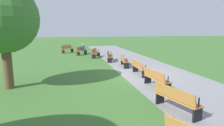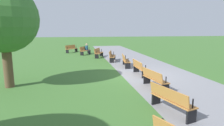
# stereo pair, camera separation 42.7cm
# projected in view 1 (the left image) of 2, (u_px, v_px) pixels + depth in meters

# --- Properties ---
(ground_plane) EXTENTS (120.00, 120.00, 0.00)m
(ground_plane) POSITION_uv_depth(u_px,v_px,m) (140.00, 75.00, 11.81)
(ground_plane) COLOR #3D6B2D
(path_paving) EXTENTS (41.75, 4.61, 0.01)m
(path_paving) POSITION_uv_depth(u_px,v_px,m) (157.00, 74.00, 12.06)
(path_paving) COLOR gray
(path_paving) RESTS_ON ground
(bench_0) EXTENTS (1.67, 1.46, 0.89)m
(bench_0) POSITION_uv_depth(u_px,v_px,m) (67.00, 49.00, 22.85)
(bench_0) COLOR #B27538
(bench_0) RESTS_ON ground
(bench_1) EXTENTS (1.75, 1.30, 0.89)m
(bench_1) POSITION_uv_depth(u_px,v_px,m) (81.00, 50.00, 21.04)
(bench_1) COLOR #B27538
(bench_1) RESTS_ON ground
(bench_2) EXTENTS (1.80, 1.12, 0.89)m
(bench_2) POSITION_uv_depth(u_px,v_px,m) (95.00, 53.00, 18.98)
(bench_2) COLOR #B27538
(bench_2) RESTS_ON ground
(bench_3) EXTENTS (1.82, 0.92, 0.89)m
(bench_3) POSITION_uv_depth(u_px,v_px,m) (109.00, 56.00, 16.71)
(bench_3) COLOR #B27538
(bench_3) RESTS_ON ground
(bench_4) EXTENTS (1.80, 0.70, 0.89)m
(bench_4) POSITION_uv_depth(u_px,v_px,m) (124.00, 60.00, 14.28)
(bench_4) COLOR #B27538
(bench_4) RESTS_ON ground
(bench_5) EXTENTS (1.75, 0.47, 0.89)m
(bench_5) POSITION_uv_depth(u_px,v_px,m) (139.00, 67.00, 11.72)
(bench_5) COLOR #B27538
(bench_5) RESTS_ON ground
(bench_6) EXTENTS (1.80, 0.70, 0.89)m
(bench_6) POSITION_uv_depth(u_px,v_px,m) (156.00, 78.00, 9.08)
(bench_6) COLOR #B27538
(bench_6) RESTS_ON ground
(bench_7) EXTENTS (1.82, 0.92, 0.89)m
(bench_7) POSITION_uv_depth(u_px,v_px,m) (176.00, 99.00, 6.41)
(bench_7) COLOR #B27538
(bench_7) RESTS_ON ground
(person_seated) EXTENTS (0.53, 0.60, 1.20)m
(person_seated) POSITION_uv_depth(u_px,v_px,m) (84.00, 49.00, 21.24)
(person_seated) COLOR navy
(person_seated) RESTS_ON ground
(tree_0) EXTENTS (3.16, 3.16, 4.84)m
(tree_0) POSITION_uv_depth(u_px,v_px,m) (3.00, 19.00, 8.55)
(tree_0) COLOR brown
(tree_0) RESTS_ON ground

